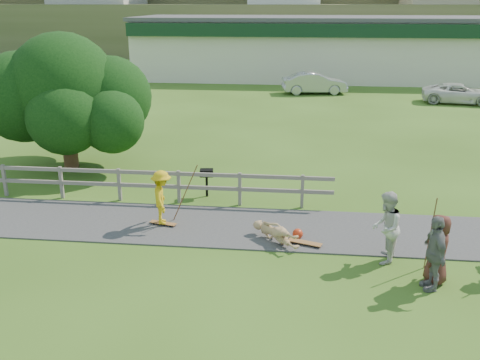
{
  "coord_description": "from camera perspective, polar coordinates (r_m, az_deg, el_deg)",
  "views": [
    {
      "loc": [
        1.82,
        -12.8,
        6.27
      ],
      "look_at": [
        0.15,
        2.0,
        1.3
      ],
      "focal_mm": 40.0,
      "sensor_mm": 36.0,
      "label": 1
    }
  ],
  "objects": [
    {
      "name": "skater_fallen",
      "position": [
        14.65,
        3.82,
        -5.65
      ],
      "size": [
        1.43,
        1.4,
        0.59
      ],
      "primitive_type": "imported",
      "rotation": [
        0.0,
        0.0,
        0.77
      ],
      "color": "tan",
      "rests_on": "ground"
    },
    {
      "name": "strip_mall",
      "position": [
        47.93,
        9.29,
        13.82
      ],
      "size": [
        32.5,
        10.75,
        5.1
      ],
      "color": "silver",
      "rests_on": "ground"
    },
    {
      "name": "longboard_fallen",
      "position": [
        14.66,
        6.93,
        -6.79
      ],
      "size": [
        0.95,
        0.52,
        0.1
      ],
      "primitive_type": null,
      "rotation": [
        0.0,
        0.0,
        -0.33
      ],
      "color": "brown",
      "rests_on": "ground"
    },
    {
      "name": "longboard_rider",
      "position": [
        15.95,
        -8.2,
        -4.71
      ],
      "size": [
        0.84,
        0.39,
        0.09
      ],
      "primitive_type": null,
      "rotation": [
        0.0,
        0.0,
        -0.25
      ],
      "color": "brown",
      "rests_on": "ground"
    },
    {
      "name": "pole_rider",
      "position": [
        15.84,
        -5.89,
        -1.16
      ],
      "size": [
        0.03,
        0.03,
        1.96
      ],
      "primitive_type": "cylinder",
      "color": "brown",
      "rests_on": "ground"
    },
    {
      "name": "helmet",
      "position": [
        15.02,
        6.17,
        -5.71
      ],
      "size": [
        0.29,
        0.29,
        0.29
      ],
      "primitive_type": "sphere",
      "color": "#B83012",
      "rests_on": "ground"
    },
    {
      "name": "car_silver",
      "position": [
        39.15,
        7.94,
        10.19
      ],
      "size": [
        4.77,
        2.27,
        1.51
      ],
      "primitive_type": "imported",
      "rotation": [
        0.0,
        0.0,
        1.72
      ],
      "color": "#ACACB4",
      "rests_on": "ground"
    },
    {
      "name": "spectator_a",
      "position": [
        13.85,
        15.31,
        -4.92
      ],
      "size": [
        0.92,
        1.06,
        1.86
      ],
      "primitive_type": "imported",
      "rotation": [
        0.0,
        0.0,
        4.44
      ],
      "color": "beige",
      "rests_on": "ground"
    },
    {
      "name": "bbq",
      "position": [
        18.03,
        -3.57,
        -0.32
      ],
      "size": [
        0.48,
        0.39,
        0.95
      ],
      "primitive_type": null,
      "rotation": [
        0.0,
        0.0,
        0.13
      ],
      "color": "black",
      "rests_on": "ground"
    },
    {
      "name": "car_white",
      "position": [
        37.78,
        22.34,
        8.53
      ],
      "size": [
        4.88,
        2.78,
        1.28
      ],
      "primitive_type": "imported",
      "rotation": [
        0.0,
        0.0,
        1.42
      ],
      "color": "silver",
      "rests_on": "ground"
    },
    {
      "name": "tree",
      "position": [
        21.84,
        -18.06,
        6.98
      ],
      "size": [
        6.59,
        6.59,
        4.52
      ],
      "primitive_type": null,
      "color": "black",
      "rests_on": "ground"
    },
    {
      "name": "pole_spec_left",
      "position": [
        13.82,
        19.65,
        -5.41
      ],
      "size": [
        0.03,
        0.03,
        1.86
      ],
      "primitive_type": "cylinder",
      "color": "brown",
      "rests_on": "ground"
    },
    {
      "name": "spectator_c",
      "position": [
        13.26,
        20.37,
        -6.94
      ],
      "size": [
        0.8,
        0.96,
        1.68
      ],
      "primitive_type": "imported",
      "rotation": [
        0.0,
        0.0,
        4.34
      ],
      "color": "#4C251E",
      "rests_on": "ground"
    },
    {
      "name": "skater_rider",
      "position": [
        15.67,
        -8.32,
        -2.18
      ],
      "size": [
        0.84,
        1.15,
        1.6
      ],
      "primitive_type": "imported",
      "rotation": [
        0.0,
        0.0,
        1.83
      ],
      "color": "gold",
      "rests_on": "ground"
    },
    {
      "name": "path",
      "position": [
        15.71,
        -0.76,
        -4.98
      ],
      "size": [
        34.0,
        3.0,
        0.04
      ],
      "primitive_type": "cube",
      "color": "#323335",
      "rests_on": "ground"
    },
    {
      "name": "fence",
      "position": [
        18.2,
        -14.62,
        0.1
      ],
      "size": [
        15.05,
        0.1,
        1.1
      ],
      "color": "slate",
      "rests_on": "ground"
    },
    {
      "name": "ground",
      "position": [
        14.37,
        -1.51,
        -7.42
      ],
      "size": [
        260.0,
        260.0,
        0.0
      ],
      "primitive_type": "plane",
      "color": "#335618",
      "rests_on": "ground"
    },
    {
      "name": "spectator_b",
      "position": [
        12.92,
        20.01,
        -7.32
      ],
      "size": [
        0.58,
        1.1,
        1.79
      ],
      "primitive_type": "imported",
      "rotation": [
        0.0,
        0.0,
        4.85
      ],
      "color": "slate",
      "rests_on": "ground"
    }
  ]
}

